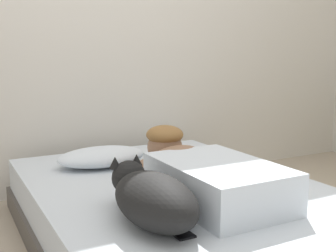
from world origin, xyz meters
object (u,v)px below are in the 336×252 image
Objects in this scene: bed at (178,216)px; cell_phone at (179,231)px; pillow at (102,157)px; coffee_cup at (156,159)px; person_lying at (201,171)px; dog at (151,197)px.

cell_phone reaches higher than bed.
pillow is 4.16× the size of coffee_cup.
pillow is 0.57× the size of person_lying.
person_lying is 0.42m from dog.
bed is 0.58m from cell_phone.
cell_phone is (-0.07, -1.04, -0.05)m from pillow.
pillow reaches higher than bed.
coffee_cup is at bearing 62.20° from dog.
person_lying is 0.56m from coffee_cup.
cell_phone is at bearing -119.48° from bed.
pillow reaches higher than coffee_cup.
coffee_cup is (0.29, -0.14, -0.02)m from pillow.
bed is at bearing 104.84° from person_lying.
dog is 0.17m from cell_phone.
person_lying is at bearing -94.66° from coffee_cup.
dog is at bearing 110.31° from cell_phone.
person_lying reaches higher than pillow.
coffee_cup is (0.05, 0.55, -0.07)m from person_lying.
dog reaches higher than cell_phone.
dog is (-0.12, -0.91, 0.05)m from pillow.
pillow is 0.74m from person_lying.
bed is 15.94× the size of coffee_cup.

